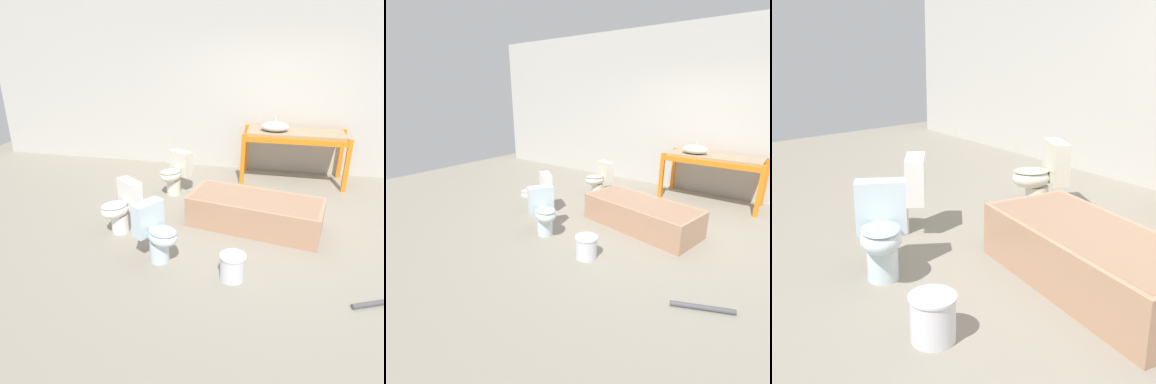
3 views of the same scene
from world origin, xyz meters
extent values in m
plane|color=gray|center=(0.00, 0.00, 0.00)|extent=(12.00, 12.00, 0.00)
cube|color=tan|center=(-0.08, -0.12, 0.20)|extent=(1.80, 1.04, 0.41)
cube|color=#977056|center=(-0.08, -0.12, 0.33)|extent=(1.71, 0.94, 0.16)
cylinder|color=silver|center=(-1.07, -1.17, 0.12)|extent=(0.22, 0.22, 0.25)
ellipsoid|color=silver|center=(-1.02, -1.20, 0.33)|extent=(0.46, 0.43, 0.20)
ellipsoid|color=#9FAFB7|center=(-1.02, -1.20, 0.40)|extent=(0.43, 0.41, 0.03)
cube|color=silver|center=(-1.22, -1.08, 0.48)|extent=(0.32, 0.39, 0.39)
cylinder|color=silver|center=(-1.41, 0.70, 0.12)|extent=(0.22, 0.22, 0.25)
ellipsoid|color=silver|center=(-1.44, 0.64, 0.33)|extent=(0.42, 0.45, 0.20)
ellipsoid|color=#B3AF9F|center=(-1.44, 0.64, 0.40)|extent=(0.40, 0.43, 0.03)
cube|color=silver|center=(-1.32, 0.85, 0.48)|extent=(0.39, 0.31, 0.39)
cylinder|color=white|center=(-1.76, -0.64, 0.12)|extent=(0.22, 0.22, 0.25)
ellipsoid|color=white|center=(-1.80, -0.69, 0.33)|extent=(0.44, 0.46, 0.20)
ellipsoid|color=beige|center=(-1.80, -0.69, 0.40)|extent=(0.42, 0.44, 0.03)
cube|color=white|center=(-1.65, -0.50, 0.48)|extent=(0.38, 0.34, 0.39)
cylinder|color=silver|center=(-0.23, -1.33, 0.14)|extent=(0.26, 0.26, 0.28)
cylinder|color=silver|center=(-0.23, -1.33, 0.27)|extent=(0.28, 0.28, 0.02)
camera|label=1|loc=(0.06, -4.60, 2.39)|focal=35.00mm
camera|label=2|loc=(1.65, -4.00, 1.94)|focal=28.00mm
camera|label=3|loc=(1.95, -2.83, 1.73)|focal=50.00mm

